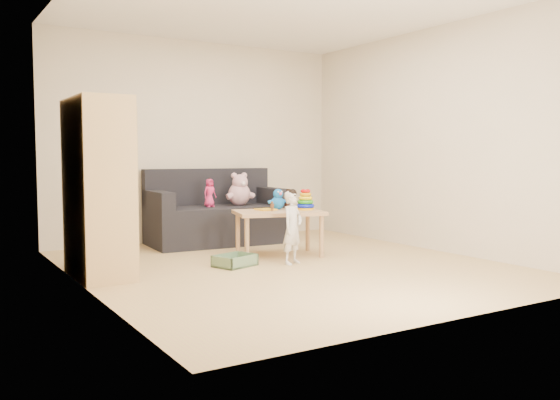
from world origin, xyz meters
TOP-DOWN VIEW (x-y plane):
  - room at (0.00, 0.00)m, footprint 4.50×4.50m
  - wardrobe at (-1.76, 0.47)m, footprint 0.45×0.91m
  - sofa at (0.04, 1.76)m, footprint 1.73×0.94m
  - play_table at (0.24, 0.58)m, footprint 1.08×0.84m
  - storage_bin at (-0.47, 0.27)m, footprint 0.46×0.40m
  - toddler at (0.09, 0.07)m, footprint 0.32×0.27m
  - pink_bear at (0.34, 1.72)m, footprint 0.32×0.28m
  - doll at (-0.09, 1.70)m, footprint 0.19×0.15m
  - ring_stacker at (0.56, 0.53)m, footprint 0.20×0.20m
  - brown_bottle at (0.46, 0.73)m, footprint 0.08×0.08m
  - blue_plush at (0.32, 0.75)m, footprint 0.24×0.22m
  - wooden_figure at (0.16, 0.60)m, footprint 0.05×0.04m
  - yellow_book at (0.15, 0.73)m, footprint 0.20×0.20m

SIDE VIEW (x-z plane):
  - storage_bin at x=-0.47m, z-range 0.00..0.12m
  - sofa at x=0.04m, z-range 0.00..0.48m
  - play_table at x=0.24m, z-range 0.00..0.50m
  - toddler at x=0.09m, z-range 0.00..0.73m
  - yellow_book at x=0.15m, z-range 0.50..0.52m
  - wooden_figure at x=0.16m, z-range 0.50..0.61m
  - ring_stacker at x=0.56m, z-range 0.48..0.71m
  - brown_bottle at x=0.46m, z-range 0.48..0.71m
  - blue_plush at x=0.32m, z-range 0.50..0.74m
  - doll at x=-0.09m, z-range 0.48..0.82m
  - pink_bear at x=0.34m, z-range 0.48..0.83m
  - wardrobe at x=-1.76m, z-range 0.00..1.63m
  - room at x=0.00m, z-range -0.95..3.55m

